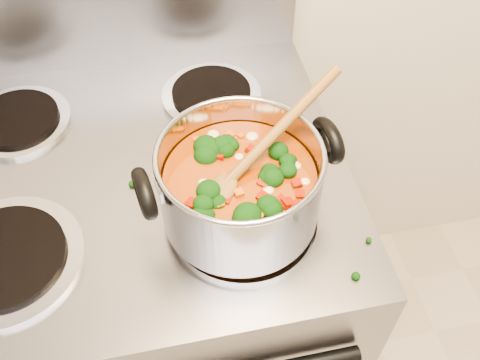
# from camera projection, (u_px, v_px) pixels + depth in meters

# --- Properties ---
(electric_range) EXTENTS (0.73, 0.66, 1.08)m
(electric_range) POSITION_uv_depth(u_px,v_px,m) (156.00, 297.00, 1.23)
(electric_range) COLOR gray
(electric_range) RESTS_ON ground
(stockpot) EXTENTS (0.30, 0.23, 0.14)m
(stockpot) POSITION_uv_depth(u_px,v_px,m) (240.00, 186.00, 0.76)
(stockpot) COLOR #AAAAB2
(stockpot) RESTS_ON electric_range
(wooden_spoon) EXTENTS (0.25, 0.18, 0.10)m
(wooden_spoon) POSITION_uv_depth(u_px,v_px,m) (249.00, 160.00, 0.73)
(wooden_spoon) COLOR brown
(wooden_spoon) RESTS_ON stockpot
(cooktop_crumbs) EXTENTS (0.27, 0.12, 0.01)m
(cooktop_crumbs) POSITION_uv_depth(u_px,v_px,m) (161.00, 197.00, 0.84)
(cooktop_crumbs) COLOR black
(cooktop_crumbs) RESTS_ON electric_range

